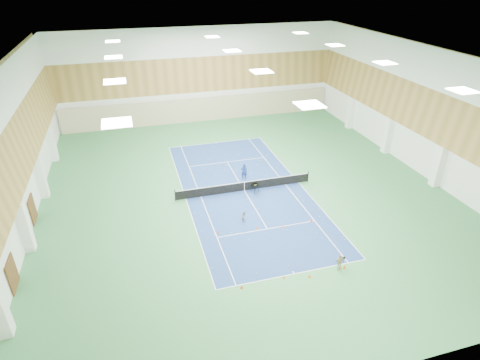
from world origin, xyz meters
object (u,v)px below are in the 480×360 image
object	(u,v)px
child_court	(244,217)
ball_cart	(255,188)
child_apron	(340,262)
tennis_net	(244,185)
coach	(244,171)

from	to	relation	value
child_court	ball_cart	size ratio (longest dim) A/B	1.07
child_court	child_apron	size ratio (longest dim) A/B	0.85
tennis_net	ball_cart	size ratio (longest dim) A/B	13.16
tennis_net	coach	size ratio (longest dim) A/B	7.84
tennis_net	child_court	bearing A→B (deg)	-106.72
tennis_net	child_apron	bearing A→B (deg)	-75.59
tennis_net	child_apron	world-z (taller)	child_apron
coach	tennis_net	bearing A→B (deg)	81.22
child_apron	ball_cart	bearing A→B (deg)	101.27
tennis_net	child_court	xyz separation A→B (m)	(-1.49, -4.97, -0.03)
tennis_net	coach	world-z (taller)	coach
tennis_net	coach	bearing A→B (deg)	74.17
child_apron	ball_cart	xyz separation A→B (m)	(-2.33, 11.61, -0.13)
coach	ball_cart	distance (m)	2.97
child_court	tennis_net	bearing A→B (deg)	52.67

